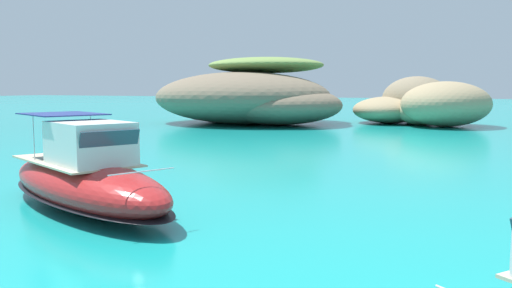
{
  "coord_description": "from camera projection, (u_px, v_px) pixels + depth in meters",
  "views": [
    {
      "loc": [
        10.56,
        -3.2,
        4.17
      ],
      "look_at": [
        -1.07,
        22.87,
        1.1
      ],
      "focal_mm": 37.41,
      "sensor_mm": 36.0,
      "label": 1
    }
  ],
  "objects": [
    {
      "name": "islet_small",
      "position": [
        421.0,
        104.0,
        59.4
      ],
      "size": [
        15.87,
        16.86,
        5.4
      ],
      "color": "#84755B",
      "rests_on": "ground"
    },
    {
      "name": "islet_large",
      "position": [
        246.0,
        97.0,
        63.32
      ],
      "size": [
        28.02,
        27.92,
        7.66
      ],
      "color": "#9E8966",
      "rests_on": "ground"
    },
    {
      "name": "motorboat_red",
      "position": [
        86.0,
        180.0,
        18.17
      ],
      "size": [
        10.61,
        7.07,
        3.21
      ],
      "color": "red",
      "rests_on": "ground"
    }
  ]
}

